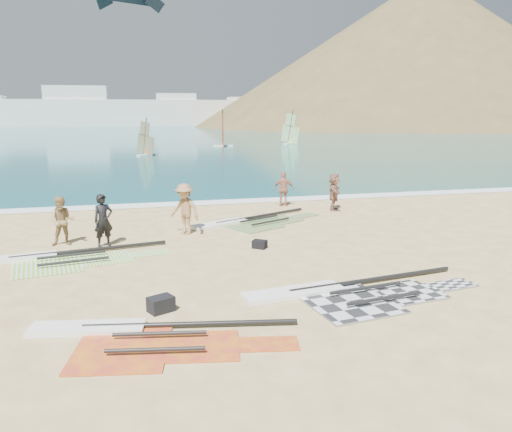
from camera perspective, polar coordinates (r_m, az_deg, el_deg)
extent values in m
plane|color=#DEC482|center=(14.72, 3.55, -6.97)|extent=(300.00, 300.00, 0.00)
cube|color=#0B474F|center=(145.41, -12.38, 9.81)|extent=(300.00, 240.00, 0.06)
cube|color=white|center=(26.35, -4.45, 1.50)|extent=(300.00, 1.20, 0.04)
cube|color=white|center=(164.04, -19.77, 11.02)|extent=(160.00, 8.00, 8.00)
cube|color=white|center=(164.04, -19.82, 11.72)|extent=(18.00, 7.00, 12.00)
cube|color=white|center=(163.89, -9.09, 11.91)|extent=(12.00, 7.00, 10.00)
cube|color=white|center=(167.92, -0.37, 11.88)|extent=(16.00, 7.00, 9.00)
cube|color=white|center=(173.68, 6.21, 12.15)|extent=(10.00, 7.00, 11.00)
cone|color=brown|center=(168.84, 18.31, 9.75)|extent=(143.00, 143.00, 45.00)
cone|color=brown|center=(197.34, 25.52, 9.44)|extent=(70.00, 70.00, 28.00)
cube|color=#27282A|center=(13.01, 10.49, -9.67)|extent=(2.37, 2.57, 0.04)
cube|color=#27282A|center=(14.03, 16.90, -8.37)|extent=(1.80, 1.71, 0.04)
cube|color=#27282A|center=(14.98, 21.39, -7.38)|extent=(1.46, 0.88, 0.04)
cylinder|color=black|center=(14.57, 13.30, -7.06)|extent=(5.24, 0.88, 0.13)
cylinder|color=black|center=(13.69, 12.47, -8.01)|extent=(2.17, 0.40, 0.09)
cylinder|color=black|center=(13.08, 14.47, -9.07)|extent=(2.17, 0.40, 0.09)
cube|color=white|center=(13.35, 4.29, -8.74)|extent=(2.83, 1.13, 0.12)
cube|color=#76D41C|center=(17.02, -22.78, -5.20)|extent=(2.36, 2.54, 0.04)
cube|color=#76D41C|center=(17.12, -16.81, -4.67)|extent=(1.79, 1.70, 0.04)
cube|color=#76D41C|center=(17.34, -12.06, -4.21)|extent=(1.43, 0.89, 0.04)
cylinder|color=black|center=(18.03, -18.29, -3.67)|extent=(5.06, 1.01, 0.12)
cylinder|color=black|center=(17.38, -20.29, -4.18)|extent=(2.10, 0.46, 0.09)
cylinder|color=black|center=(16.63, -20.10, -4.88)|extent=(2.10, 0.46, 0.09)
cube|color=white|center=(18.00, -26.07, -4.46)|extent=(2.76, 1.18, 0.12)
cube|color=orange|center=(21.00, -0.55, -1.11)|extent=(2.69, 2.79, 0.04)
cube|color=orange|center=(22.10, 2.94, -0.46)|extent=(1.97, 1.92, 0.04)
cube|color=orange|center=(23.06, 5.51, 0.02)|extent=(1.45, 1.15, 0.04)
cylinder|color=black|center=(22.59, 0.66, 0.03)|extent=(4.53, 2.27, 0.12)
cylinder|color=black|center=(21.72, 0.37, -0.29)|extent=(1.89, 0.97, 0.09)
cylinder|color=black|center=(21.16, 1.69, -0.63)|extent=(1.89, 0.97, 0.09)
cube|color=white|center=(21.17, -4.26, -0.92)|extent=(2.64, 1.76, 0.12)
cube|color=red|center=(10.86, -15.07, -14.43)|extent=(2.20, 2.37, 0.04)
cube|color=red|center=(10.66, -6.01, -14.58)|extent=(1.66, 1.58, 0.04)
cube|color=red|center=(10.68, 1.47, -14.44)|extent=(1.33, 0.83, 0.04)
cylinder|color=black|center=(11.48, -7.43, -12.14)|extent=(4.71, 0.95, 0.11)
cylinder|color=black|center=(11.00, -10.94, -13.05)|extent=(1.95, 0.43, 0.08)
cylinder|color=black|center=(10.35, -11.44, -14.73)|extent=(1.95, 0.43, 0.08)
cube|color=white|center=(11.87, -18.72, -12.09)|extent=(2.57, 1.10, 0.12)
cube|color=black|center=(12.45, -10.82, -9.87)|extent=(0.71, 0.63, 0.37)
cube|color=black|center=(17.63, 0.42, -3.25)|extent=(0.59, 0.56, 0.29)
imported|color=black|center=(18.50, -17.05, -0.50)|extent=(0.81, 0.69, 1.90)
imported|color=#9D7D52|center=(19.15, -21.25, -0.54)|extent=(0.87, 0.68, 1.78)
imported|color=#976F48|center=(19.61, -8.15, 0.78)|extent=(1.45, 1.45, 2.01)
imported|color=#BB7660|center=(25.25, 3.18, 3.09)|extent=(1.11, 0.67, 1.76)
imported|color=#966251|center=(24.48, 8.92, 2.73)|extent=(1.12, 1.75, 1.81)
cube|color=white|center=(55.27, -12.47, 6.83)|extent=(2.11, 1.96, 0.13)
cube|color=#FF460E|center=(55.19, -12.52, 7.96)|extent=(1.84, 2.10, 2.43)
cube|color=#FF460E|center=(55.11, -12.60, 9.69)|extent=(1.06, 1.20, 1.69)
cylinder|color=black|center=(55.14, -12.56, 8.92)|extent=(0.58, 0.64, 3.86)
cube|color=white|center=(68.21, -3.80, 8.02)|extent=(2.77, 1.08, 0.16)
cube|color=red|center=(68.13, -3.81, 9.12)|extent=(0.43, 3.29, 2.94)
cube|color=red|center=(68.06, -3.83, 10.82)|extent=(0.27, 1.86, 2.04)
cylinder|color=black|center=(68.09, -3.82, 10.07)|extent=(0.22, 0.94, 4.67)
cube|color=white|center=(73.12, 3.94, 8.28)|extent=(2.53, 2.29, 0.15)
cube|color=#7AC42B|center=(73.05, 3.95, 9.29)|extent=(2.13, 2.54, 2.89)
cube|color=#7AC42B|center=(72.98, 3.97, 10.85)|extent=(1.22, 1.45, 2.01)
cylinder|color=black|center=(73.00, 3.96, 10.16)|extent=(0.67, 0.77, 4.59)
cube|color=black|center=(64.56, -11.76, 22.50)|extent=(2.26, 1.08, 2.01)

